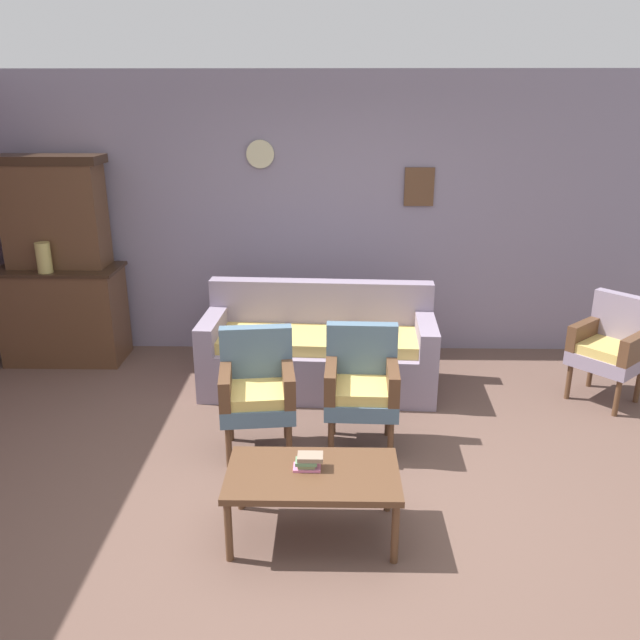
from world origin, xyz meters
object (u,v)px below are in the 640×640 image
armchair_by_doorway (257,387)px  armchair_near_cabinet (361,383)px  wingback_chair_by_fireplace (612,344)px  floral_couch (319,352)px  coffee_table (313,479)px  book_stack_on_table (308,462)px  side_cabinet (64,314)px  vase_on_cabinet (44,258)px

armchair_by_doorway → armchair_near_cabinet: (0.75, 0.08, 0.00)m
wingback_chair_by_fireplace → armchair_by_doorway: bearing=-163.0°
floral_couch → armchair_near_cabinet: bearing=-72.0°
armchair_by_doorway → coffee_table: size_ratio=0.90×
book_stack_on_table → armchair_near_cabinet: bearing=70.9°
armchair_by_doorway → armchair_near_cabinet: same height
book_stack_on_table → armchair_by_doorway: bearing=113.0°
side_cabinet → vase_on_cabinet: size_ratio=4.14×
armchair_near_cabinet → wingback_chair_by_fireplace: same height
armchair_by_doorway → armchair_near_cabinet: 0.75m
wingback_chair_by_fireplace → coffee_table: 3.08m
book_stack_on_table → floral_couch: bearing=89.4°
armchair_by_doorway → coffee_table: bearing=-66.4°
vase_on_cabinet → side_cabinet: bearing=76.5°
floral_couch → wingback_chair_by_fireplace: bearing=-5.0°
armchair_by_doorway → coffee_table: armchair_by_doorway is taller
side_cabinet → vase_on_cabinet: bearing=-103.5°
floral_couch → wingback_chair_by_fireplace: (2.46, -0.22, 0.17)m
wingback_chair_by_fireplace → book_stack_on_table: bearing=-143.8°
wingback_chair_by_fireplace → coffee_table: bearing=-142.9°
coffee_table → book_stack_on_table: (-0.03, 0.04, 0.09)m
floral_couch → vase_on_cabinet: bearing=170.9°
side_cabinet → vase_on_cabinet: 0.63m
armchair_by_doorway → book_stack_on_table: bearing=-67.0°
armchair_by_doorway → book_stack_on_table: size_ratio=5.22×
side_cabinet → floral_couch: side_cabinet is taller
wingback_chair_by_fireplace → coffee_table: (-2.45, -1.86, -0.12)m
coffee_table → wingback_chair_by_fireplace: bearing=37.1°
armchair_near_cabinet → coffee_table: armchair_near_cabinet is taller
armchair_by_doorway → book_stack_on_table: armchair_by_doorway is taller
armchair_near_cabinet → book_stack_on_table: (-0.35, -1.02, -0.03)m
armchair_by_doorway → floral_couch: bearing=69.2°
armchair_by_doorway → side_cabinet: bearing=140.9°
armchair_near_cabinet → wingback_chair_by_fireplace: 2.28m
armchair_by_doorway → wingback_chair_by_fireplace: (2.88, 0.88, 0.00)m
side_cabinet → armchair_near_cabinet: side_cabinet is taller
armchair_near_cabinet → floral_couch: bearing=108.0°
side_cabinet → coffee_table: (2.49, -2.65, -0.09)m
wingback_chair_by_fireplace → book_stack_on_table: (-2.48, -1.82, -0.03)m
side_cabinet → armchair_near_cabinet: bearing=-29.6°
side_cabinet → armchair_near_cabinet: size_ratio=1.28×
vase_on_cabinet → coffee_table: (2.53, -2.48, -0.69)m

